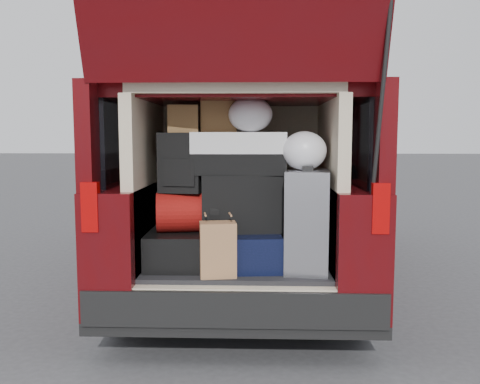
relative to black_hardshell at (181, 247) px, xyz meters
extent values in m
plane|color=#38383B|center=(0.39, -0.16, -0.67)|extent=(80.00, 80.00, 0.00)
cylinder|color=black|center=(-0.43, 0.24, -0.35)|extent=(0.24, 0.64, 0.64)
cylinder|color=black|center=(1.21, 0.24, -0.35)|extent=(0.24, 0.64, 0.64)
cylinder|color=black|center=(-0.43, 3.54, -0.35)|extent=(0.24, 0.64, 0.64)
cylinder|color=black|center=(1.21, 3.54, -0.35)|extent=(0.24, 0.64, 0.64)
cube|color=black|center=(0.39, 1.92, -0.41)|extent=(1.90, 4.85, 0.08)
cube|color=#46090D|center=(-0.39, 1.92, 0.03)|extent=(0.33, 4.85, 0.80)
cube|color=#46090D|center=(1.18, 1.92, 0.03)|extent=(0.33, 4.85, 0.80)
cube|color=#46090D|center=(0.39, 1.92, 1.06)|extent=(1.82, 4.46, 0.10)
cube|color=black|center=(-0.49, 1.82, 0.77)|extent=(0.12, 4.25, 0.68)
cube|color=black|center=(1.27, 1.82, 0.77)|extent=(0.12, 4.25, 0.68)
cube|color=black|center=(0.39, -0.45, -0.27)|extent=(1.86, 0.16, 0.22)
cube|color=#990505|center=(-0.47, -0.49, 0.35)|extent=(0.10, 0.06, 0.30)
cube|color=#990505|center=(1.25, -0.49, 0.35)|extent=(0.10, 0.06, 0.30)
cube|color=black|center=(0.39, 0.12, -0.15)|extent=(1.24, 1.05, 0.06)
cube|color=beige|center=(-0.27, 0.12, 0.46)|extent=(0.08, 1.05, 1.15)
cube|color=beige|center=(1.05, 0.12, 0.46)|extent=(0.08, 1.05, 1.15)
cube|color=beige|center=(0.39, 0.67, 0.46)|extent=(1.34, 0.06, 1.15)
cube|color=beige|center=(0.39, 0.12, 1.06)|extent=(1.34, 1.05, 0.06)
cylinder|color=black|center=(1.23, -0.56, 0.98)|extent=(0.02, 0.90, 0.76)
cube|color=black|center=(0.39, 0.12, -0.39)|extent=(1.24, 1.05, 0.55)
cube|color=black|center=(0.00, 0.00, 0.00)|extent=(0.44, 0.60, 0.24)
cube|color=black|center=(0.46, -0.03, 0.00)|extent=(0.49, 0.58, 0.24)
cube|color=white|center=(0.86, -0.11, 0.22)|extent=(0.33, 0.48, 0.67)
cube|color=#B0794F|center=(0.28, -0.31, 0.06)|extent=(0.25, 0.18, 0.35)
cube|color=maroon|center=(0.05, -0.03, 0.25)|extent=(0.46, 0.34, 0.27)
cube|color=black|center=(0.42, 0.02, 0.32)|extent=(0.58, 0.38, 0.39)
cube|color=black|center=(0.01, -0.03, 0.59)|extent=(0.30, 0.21, 0.41)
cube|color=silver|center=(0.40, 0.03, 0.66)|extent=(0.65, 0.34, 0.29)
cube|color=brown|center=(0.02, 0.01, 0.89)|extent=(0.23, 0.20, 0.18)
cube|color=brown|center=(0.25, 0.10, 0.92)|extent=(0.27, 0.23, 0.25)
ellipsoid|color=white|center=(0.48, 0.02, 0.92)|extent=(0.34, 0.32, 0.24)
ellipsoid|color=white|center=(0.84, -0.10, 0.68)|extent=(0.31, 0.29, 0.26)
camera|label=1|loc=(0.53, -3.46, 0.77)|focal=38.00mm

